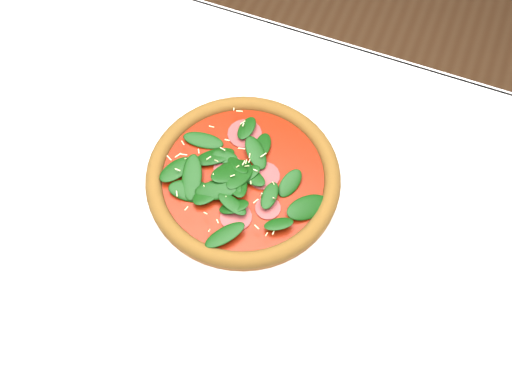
% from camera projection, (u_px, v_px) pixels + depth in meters
% --- Properties ---
extents(ground, '(6.00, 6.00, 0.00)m').
position_uv_depth(ground, '(236.00, 335.00, 1.54)').
color(ground, brown).
rests_on(ground, ground).
extents(dining_table, '(1.21, 0.81, 0.75)m').
position_uv_depth(dining_table, '(224.00, 241.00, 0.96)').
color(dining_table, white).
rests_on(dining_table, ground).
extents(plate, '(0.35, 0.35, 0.01)m').
position_uv_depth(plate, '(243.00, 182.00, 0.89)').
color(plate, white).
rests_on(plate, dining_table).
extents(pizza, '(0.34, 0.34, 0.04)m').
position_uv_depth(pizza, '(243.00, 176.00, 0.87)').
color(pizza, '#925C23').
rests_on(pizza, plate).
extents(saucer_far, '(0.15, 0.15, 0.01)m').
position_uv_depth(saucer_far, '(496.00, 134.00, 0.94)').
color(saucer_far, white).
rests_on(saucer_far, dining_table).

